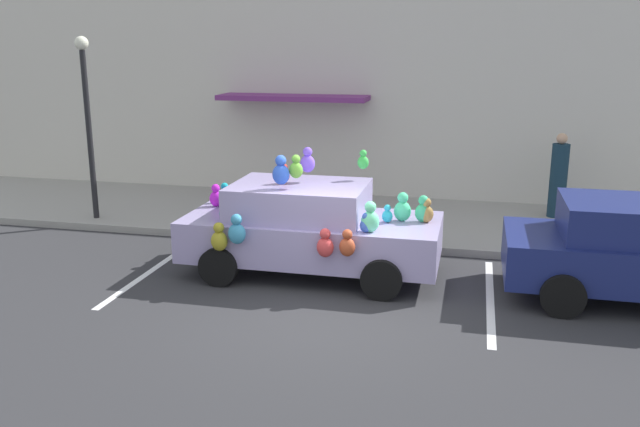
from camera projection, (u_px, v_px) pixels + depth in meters
name	position (u px, v px, depth m)	size (l,w,h in m)	color
ground_plane	(328.00, 310.00, 9.77)	(60.00, 60.00, 0.00)	#2D2D30
sidewalk	(378.00, 220.00, 14.47)	(24.00, 4.00, 0.15)	gray
storefront_building	(393.00, 70.00, 15.71)	(24.00, 1.25, 6.40)	beige
parking_stripe_front	(490.00, 299.00, 10.20)	(0.12, 3.60, 0.01)	silver
parking_stripe_rear	(152.00, 270.00, 11.46)	(0.12, 3.60, 0.01)	silver
plush_covered_car	(309.00, 227.00, 11.14)	(4.27, 2.17, 2.14)	#9D90C1
teddy_bear_on_sidewalk	(255.00, 210.00, 13.81)	(0.33, 0.28, 0.64)	#9E723D
street_lamp_post	(87.00, 109.00, 13.76)	(0.28, 0.28, 3.81)	black
pedestrian_near_shopfront	(558.00, 178.00, 14.23)	(0.37, 0.37, 1.82)	#173140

